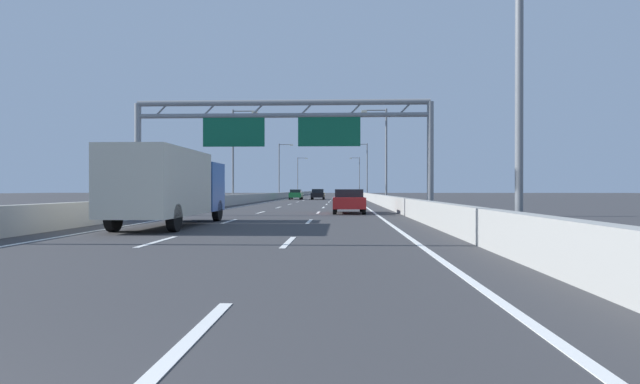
{
  "coord_description": "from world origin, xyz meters",
  "views": [
    {
      "loc": [
        3.24,
        -1.34,
        1.43
      ],
      "look_at": [
        0.48,
        64.44,
        1.13
      ],
      "focal_mm": 28.83,
      "sensor_mm": 36.0,
      "label": 1
    }
  ],
  "objects_px": {
    "black_car": "(318,194)",
    "box_truck": "(170,184)",
    "streetlamp_right_far": "(366,167)",
    "green_car": "(296,194)",
    "streetlamp_right_mid": "(384,150)",
    "streetlamp_right_near": "(510,32)",
    "streetlamp_right_distant": "(358,174)",
    "streetlamp_left_far": "(280,167)",
    "streetlamp_left_distant": "(299,174)",
    "yellow_car": "(345,194)",
    "red_car": "(349,201)",
    "streetlamp_left_mid": "(235,150)",
    "sign_gantry": "(282,128)"
  },
  "relations": [
    {
      "from": "green_car",
      "to": "yellow_car",
      "type": "xyz_separation_m",
      "value": [
        7.17,
        18.02,
        -0.02
      ]
    },
    {
      "from": "streetlamp_left_distant",
      "to": "box_truck",
      "type": "distance_m",
      "value": 108.22
    },
    {
      "from": "streetlamp_right_far",
      "to": "black_car",
      "type": "xyz_separation_m",
      "value": [
        -7.63,
        -15.37,
        -4.63
      ]
    },
    {
      "from": "streetlamp_left_mid",
      "to": "streetlamp_left_distant",
      "type": "distance_m",
      "value": 76.46
    },
    {
      "from": "streetlamp_right_mid",
      "to": "yellow_car",
      "type": "height_order",
      "value": "streetlamp_right_mid"
    },
    {
      "from": "streetlamp_right_near",
      "to": "streetlamp_right_distant",
      "type": "distance_m",
      "value": 114.69
    },
    {
      "from": "streetlamp_right_distant",
      "to": "streetlamp_right_mid",
      "type": "bearing_deg",
      "value": -90.0
    },
    {
      "from": "streetlamp_right_near",
      "to": "green_car",
      "type": "height_order",
      "value": "streetlamp_right_near"
    },
    {
      "from": "streetlamp_left_mid",
      "to": "streetlamp_right_distant",
      "type": "bearing_deg",
      "value": 78.95
    },
    {
      "from": "streetlamp_right_near",
      "to": "red_car",
      "type": "distance_m",
      "value": 19.01
    },
    {
      "from": "streetlamp_left_mid",
      "to": "streetlamp_right_mid",
      "type": "distance_m",
      "value": 14.93
    },
    {
      "from": "streetlamp_right_mid",
      "to": "box_truck",
      "type": "height_order",
      "value": "streetlamp_right_mid"
    },
    {
      "from": "yellow_car",
      "to": "red_car",
      "type": "distance_m",
      "value": 61.17
    },
    {
      "from": "yellow_car",
      "to": "box_truck",
      "type": "relative_size",
      "value": 0.52
    },
    {
      "from": "sign_gantry",
      "to": "black_car",
      "type": "distance_m",
      "value": 46.36
    },
    {
      "from": "streetlamp_right_far",
      "to": "yellow_car",
      "type": "height_order",
      "value": "streetlamp_right_far"
    },
    {
      "from": "streetlamp_right_near",
      "to": "streetlamp_left_far",
      "type": "relative_size",
      "value": 1.0
    },
    {
      "from": "streetlamp_right_far",
      "to": "yellow_car",
      "type": "distance_m",
      "value": 6.53
    },
    {
      "from": "streetlamp_left_mid",
      "to": "box_truck",
      "type": "height_order",
      "value": "streetlamp_left_mid"
    },
    {
      "from": "sign_gantry",
      "to": "red_car",
      "type": "relative_size",
      "value": 3.67
    },
    {
      "from": "streetlamp_right_near",
      "to": "black_car",
      "type": "height_order",
      "value": "streetlamp_right_near"
    },
    {
      "from": "streetlamp_right_far",
      "to": "streetlamp_right_distant",
      "type": "bearing_deg",
      "value": 90.0
    },
    {
      "from": "streetlamp_left_distant",
      "to": "streetlamp_right_mid",
      "type": "bearing_deg",
      "value": -78.95
    },
    {
      "from": "box_truck",
      "to": "streetlamp_right_near",
      "type": "bearing_deg",
      "value": -31.19
    },
    {
      "from": "box_truck",
      "to": "yellow_car",
      "type": "bearing_deg",
      "value": 84.28
    },
    {
      "from": "streetlamp_left_distant",
      "to": "green_car",
      "type": "bearing_deg",
      "value": -85.61
    },
    {
      "from": "sign_gantry",
      "to": "black_car",
      "type": "height_order",
      "value": "sign_gantry"
    },
    {
      "from": "streetlamp_right_mid",
      "to": "sign_gantry",
      "type": "bearing_deg",
      "value": -107.78
    },
    {
      "from": "streetlamp_right_distant",
      "to": "box_truck",
      "type": "relative_size",
      "value": 1.14
    },
    {
      "from": "streetlamp_right_distant",
      "to": "streetlamp_left_mid",
      "type": "bearing_deg",
      "value": -101.05
    },
    {
      "from": "yellow_car",
      "to": "box_truck",
      "type": "distance_m",
      "value": 72.96
    },
    {
      "from": "streetlamp_right_mid",
      "to": "streetlamp_right_distant",
      "type": "relative_size",
      "value": 1.0
    },
    {
      "from": "black_car",
      "to": "streetlamp_right_far",
      "type": "bearing_deg",
      "value": 63.59
    },
    {
      "from": "streetlamp_left_mid",
      "to": "box_truck",
      "type": "xyz_separation_m",
      "value": [
        4.01,
        -31.62,
        -3.77
      ]
    },
    {
      "from": "streetlamp_left_distant",
      "to": "yellow_car",
      "type": "relative_size",
      "value": 2.2
    },
    {
      "from": "streetlamp_right_far",
      "to": "box_truck",
      "type": "bearing_deg",
      "value": -98.89
    },
    {
      "from": "streetlamp_right_near",
      "to": "yellow_car",
      "type": "relative_size",
      "value": 2.2
    },
    {
      "from": "black_car",
      "to": "box_truck",
      "type": "bearing_deg",
      "value": -93.46
    },
    {
      "from": "yellow_car",
      "to": "black_car",
      "type": "distance_m",
      "value": 18.55
    },
    {
      "from": "streetlamp_right_far",
      "to": "green_car",
      "type": "height_order",
      "value": "streetlamp_right_far"
    },
    {
      "from": "streetlamp_right_far",
      "to": "green_car",
      "type": "xyz_separation_m",
      "value": [
        -10.82,
        -15.27,
        -4.64
      ]
    },
    {
      "from": "box_truck",
      "to": "streetlamp_left_distant",
      "type": "bearing_deg",
      "value": 92.12
    },
    {
      "from": "streetlamp_left_mid",
      "to": "streetlamp_left_distant",
      "type": "xyz_separation_m",
      "value": [
        0.0,
        76.46,
        0.0
      ]
    },
    {
      "from": "streetlamp_right_near",
      "to": "streetlamp_right_distant",
      "type": "xyz_separation_m",
      "value": [
        0.0,
        114.69,
        0.0
      ]
    },
    {
      "from": "streetlamp_left_far",
      "to": "streetlamp_left_distant",
      "type": "xyz_separation_m",
      "value": [
        0.0,
        38.23,
        0.0
      ]
    },
    {
      "from": "streetlamp_right_far",
      "to": "yellow_car",
      "type": "xyz_separation_m",
      "value": [
        -3.65,
        2.75,
        -4.66
      ]
    },
    {
      "from": "streetlamp_left_distant",
      "to": "black_car",
      "type": "xyz_separation_m",
      "value": [
        7.3,
        -53.6,
        -4.63
      ]
    },
    {
      "from": "black_car",
      "to": "red_car",
      "type": "relative_size",
      "value": 0.99
    },
    {
      "from": "streetlamp_right_far",
      "to": "streetlamp_right_distant",
      "type": "xyz_separation_m",
      "value": [
        0.0,
        38.23,
        0.0
      ]
    },
    {
      "from": "box_truck",
      "to": "streetlamp_right_mid",
      "type": "bearing_deg",
      "value": 70.94
    }
  ]
}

